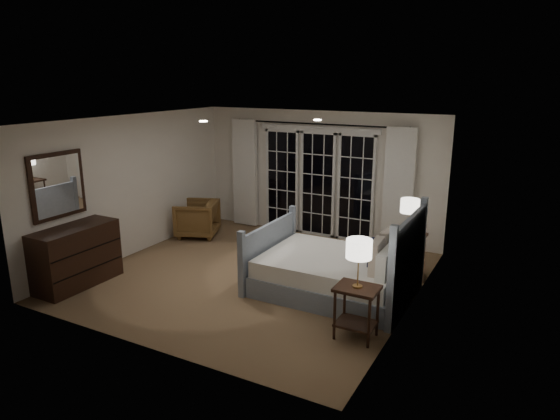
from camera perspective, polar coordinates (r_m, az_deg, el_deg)
The scene contains 20 objects.
floor at distance 8.18m, azimuth -2.96°, elevation -7.52°, with size 5.00×5.00×0.00m, color olive.
ceiling at distance 7.58m, azimuth -3.21°, elevation 10.21°, with size 5.00×5.00×0.00m, color white.
wall_left at distance 9.30m, azimuth -16.38°, elevation 2.74°, with size 0.02×5.00×2.50m, color white.
wall_right at distance 6.86m, azimuth 15.06°, elevation -1.43°, with size 0.02×5.00×2.50m, color white.
wall_back at distance 9.95m, azimuth 4.43°, elevation 4.08°, with size 5.00×0.02×2.50m, color white.
wall_front at distance 5.88m, azimuth -15.86°, elevation -4.24°, with size 5.00×0.02×2.50m, color white.
french_doors at distance 9.95m, azimuth 4.32°, elevation 3.14°, with size 2.50×0.04×2.20m.
curtain_rod at distance 9.72m, azimuth 4.31°, elevation 9.78°, with size 0.03×0.03×3.50m, color black.
curtain_left at distance 10.63m, azimuth -4.02°, elevation 4.25°, with size 0.55×0.10×2.25m, color silver.
curtain_right at distance 9.33m, azimuth 13.42°, elevation 2.34°, with size 0.55×0.10×2.25m, color silver.
downlight_a at distance 7.74m, azimuth 4.30°, elevation 10.22°, with size 0.12×0.12×0.01m, color white.
downlight_b at distance 7.58m, azimuth -8.75°, elevation 9.99°, with size 0.12×0.12×0.01m, color white.
bed at distance 7.50m, azimuth 6.55°, elevation -7.01°, with size 2.25×1.61×1.31m.
nightstand_left at distance 6.26m, azimuth 8.75°, elevation -10.60°, with size 0.52×0.42×0.67m.
nightstand_right at distance 8.26m, azimuth 14.31°, elevation -4.26°, with size 0.55×0.44×0.71m.
lamp_left at distance 5.99m, azimuth 9.02°, elevation -4.46°, with size 0.31×0.31×0.60m.
lamp_right at distance 8.06m, azimuth 14.63°, elevation 0.42°, with size 0.30×0.30×0.57m.
armchair at distance 10.17m, azimuth -9.47°, elevation -0.98°, with size 0.78×0.80×0.73m, color brown.
dresser at distance 8.30m, azimuth -22.26°, elevation -4.89°, with size 0.56×1.32×0.93m.
mirror at distance 8.20m, azimuth -24.07°, elevation 2.57°, with size 0.05×0.85×1.00m.
Camera 1 is at (3.94, -6.44, 3.14)m, focal length 32.00 mm.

